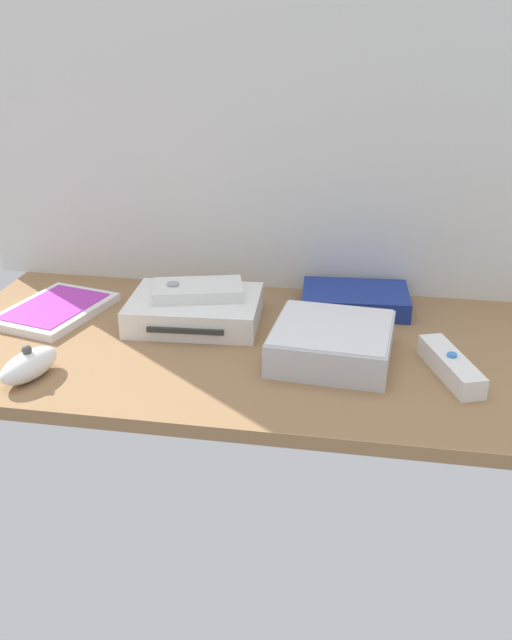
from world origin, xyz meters
The scene contains 9 objects.
ground_plane centered at (0.00, 0.00, -1.00)cm, with size 100.00×48.00×2.00cm, color #936D47.
back_wall centered at (0.00, 24.60, 32.00)cm, with size 110.00×1.20×64.00cm, color silver.
game_console centered at (-11.22, 6.27, 2.20)cm, with size 21.94×17.48×4.40cm.
mini_computer centered at (11.82, -3.03, 2.64)cm, with size 18.26×18.26×5.30cm.
game_case centered at (-35.48, 5.50, 0.76)cm, with size 17.71×21.68×1.56cm.
network_router centered at (14.50, 16.39, 1.70)cm, with size 18.73×13.21×3.40cm.
remote_wand centered at (28.65, -5.37, 1.51)cm, with size 8.48×15.13×3.40cm.
remote_nunchuk centered at (-29.28, -16.08, 2.04)cm, with size 7.24×10.87×5.10cm.
remote_classic_pad centered at (-10.81, 7.01, 5.41)cm, with size 15.96×11.41×2.40cm.
Camera 1 is at (15.95, -93.68, 46.76)cm, focal length 38.44 mm.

